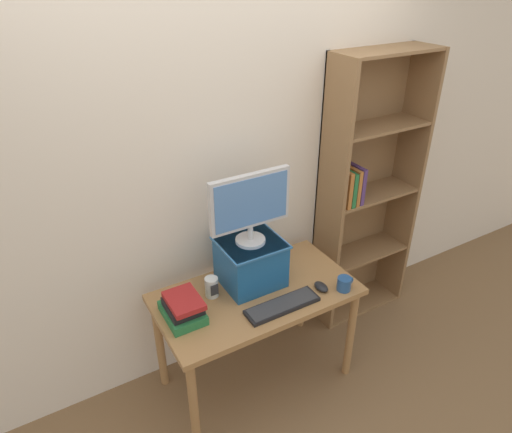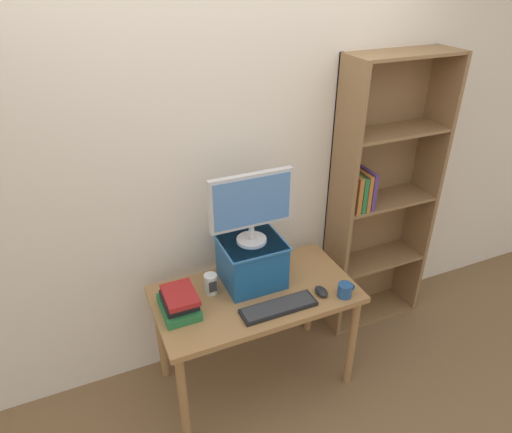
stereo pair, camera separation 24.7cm
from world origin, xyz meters
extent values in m
plane|color=brown|center=(0.00, 0.00, 0.00)|extent=(12.00, 12.00, 0.00)
cube|color=beige|center=(0.00, 0.43, 1.30)|extent=(7.00, 0.08, 2.60)
cube|color=#9E7042|center=(0.00, 0.00, 0.69)|extent=(1.18, 0.63, 0.04)
cylinder|color=#9E7042|center=(-0.54, -0.26, 0.34)|extent=(0.05, 0.05, 0.68)
cylinder|color=#9E7042|center=(0.54, -0.26, 0.34)|extent=(0.05, 0.05, 0.68)
cylinder|color=#9E7042|center=(-0.54, 0.26, 0.34)|extent=(0.05, 0.05, 0.68)
cylinder|color=#9E7042|center=(0.54, 0.26, 0.34)|extent=(0.05, 0.05, 0.68)
cube|color=olive|center=(0.71, 0.25, 0.97)|extent=(0.03, 0.28, 1.95)
cube|color=olive|center=(1.41, 0.25, 0.97)|extent=(0.03, 0.28, 1.95)
cube|color=olive|center=(1.06, 0.38, 0.97)|extent=(0.73, 0.01, 1.95)
cube|color=olive|center=(1.06, 0.25, 0.01)|extent=(0.67, 0.27, 0.02)
cube|color=olive|center=(1.06, 0.25, 0.50)|extent=(0.67, 0.27, 0.02)
cube|color=olive|center=(1.06, 0.25, 0.98)|extent=(0.67, 0.27, 0.02)
cube|color=olive|center=(1.06, 0.25, 1.47)|extent=(0.67, 0.27, 0.02)
cube|color=olive|center=(1.06, 0.25, 1.94)|extent=(0.67, 0.27, 0.02)
cube|color=#AD662D|center=(0.77, 0.22, 1.12)|extent=(0.03, 0.20, 0.25)
cube|color=#236B38|center=(0.81, 0.22, 1.11)|extent=(0.03, 0.20, 0.24)
cube|color=#AD662D|center=(0.84, 0.22, 1.12)|extent=(0.03, 0.20, 0.25)
cube|color=#4C336B|center=(0.88, 0.22, 1.12)|extent=(0.03, 0.20, 0.25)
cube|color=#195189|center=(0.02, 0.11, 0.86)|extent=(0.34, 0.32, 0.28)
cube|color=#2D669E|center=(0.02, 0.11, 0.99)|extent=(0.36, 0.34, 0.01)
cylinder|color=#B7B7BA|center=(0.02, 0.11, 1.01)|extent=(0.17, 0.17, 0.02)
cylinder|color=#B7B7BA|center=(0.02, 0.11, 1.06)|extent=(0.03, 0.03, 0.09)
cube|color=#B7B7BA|center=(0.02, 0.11, 1.26)|extent=(0.49, 0.04, 0.32)
cube|color=#4C7AB7|center=(0.02, 0.09, 1.26)|extent=(0.45, 0.00, 0.28)
cube|color=black|center=(0.06, -0.19, 0.72)|extent=(0.44, 0.13, 0.02)
cube|color=#333335|center=(0.06, -0.19, 0.74)|extent=(0.41, 0.11, 0.00)
ellipsoid|color=black|center=(0.34, -0.17, 0.73)|extent=(0.06, 0.10, 0.04)
cube|color=#236B38|center=(-0.45, 0.02, 0.74)|extent=(0.19, 0.26, 0.05)
cube|color=black|center=(-0.45, 0.02, 0.79)|extent=(0.18, 0.20, 0.05)
cube|color=maroon|center=(-0.44, 0.01, 0.83)|extent=(0.17, 0.23, 0.03)
cylinder|color=#234C84|center=(0.46, -0.24, 0.75)|extent=(0.08, 0.08, 0.08)
torus|color=#234C84|center=(0.50, -0.24, 0.76)|extent=(0.05, 0.01, 0.05)
cylinder|color=silver|center=(-0.24, 0.10, 0.77)|extent=(0.08, 0.08, 0.12)
cube|color=#2D2D30|center=(-0.24, 0.06, 0.78)|extent=(0.05, 0.00, 0.07)
camera|label=1|loc=(-1.06, -1.82, 2.42)|focal=32.00mm
camera|label=2|loc=(-0.84, -1.93, 2.42)|focal=32.00mm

